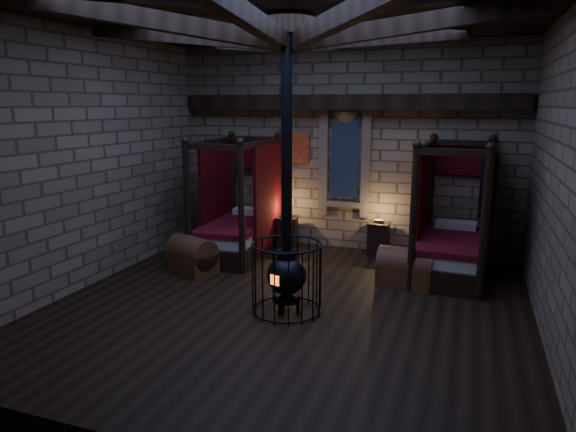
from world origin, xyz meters
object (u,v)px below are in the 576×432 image
(bed_right, at_px, (452,243))
(trunk_right, at_px, (406,269))
(bed_left, at_px, (239,226))
(trunk_left, at_px, (192,256))
(stove, at_px, (287,271))

(bed_right, bearing_deg, trunk_right, -125.15)
(bed_left, xyz_separation_m, trunk_right, (3.44, -0.76, -0.28))
(bed_left, relative_size, bed_right, 0.99)
(bed_right, bearing_deg, trunk_left, -159.39)
(trunk_left, distance_m, trunk_right, 3.81)
(bed_left, height_order, trunk_right, bed_left)
(trunk_left, bearing_deg, bed_right, 42.63)
(bed_left, xyz_separation_m, bed_right, (4.13, 0.13, 0.00))
(trunk_right, xyz_separation_m, stove, (-1.50, -1.75, 0.33))
(bed_right, distance_m, trunk_left, 4.70)
(bed_right, xyz_separation_m, trunk_right, (-0.69, -0.89, -0.28))
(trunk_left, bearing_deg, stove, -3.14)
(trunk_right, bearing_deg, bed_left, 171.38)
(bed_left, xyz_separation_m, trunk_left, (-0.33, -1.32, -0.28))
(bed_right, bearing_deg, bed_left, -175.59)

